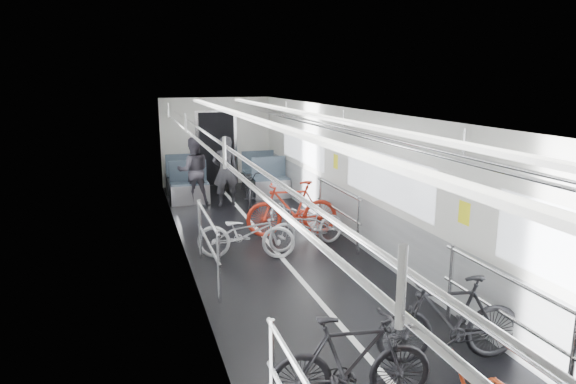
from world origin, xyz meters
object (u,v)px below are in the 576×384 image
bike_left_far (246,233)px  bike_right_mid (308,225)px  bike_right_near (450,319)px  person_standing (225,171)px  bike_left_mid (351,362)px  bike_aisle (250,187)px  bike_right_far (292,209)px  person_seated (194,171)px

bike_left_far → bike_right_mid: 1.16m
bike_right_near → bike_right_mid: bike_right_near is taller
bike_left_far → person_standing: person_standing is taller
person_standing → bike_left_far: bearing=83.2°
bike_right_mid → bike_left_far: bearing=-94.8°
bike_left_mid → bike_left_far: size_ratio=0.93×
bike_left_far → bike_aisle: bike_aisle is taller
person_standing → bike_aisle: bearing=168.0°
person_standing → bike_right_near: bearing=96.2°
bike_left_mid → bike_left_far: bearing=8.3°
bike_right_far → bike_right_near: bearing=10.2°
bike_left_far → bike_right_far: 1.46m
bike_left_far → bike_right_far: size_ratio=0.93×
bike_right_near → bike_right_mid: 3.94m
bike_aisle → bike_right_mid: bearing=-73.9°
bike_right_far → bike_right_mid: bearing=10.6°
person_seated → bike_right_mid: bearing=114.5°
person_standing → person_seated: (-0.67, 0.43, -0.03)m
bike_right_near → bike_right_mid: bearing=-167.2°
bike_left_far → bike_aisle: bearing=4.6°
bike_left_mid → person_standing: bearing=5.6°
bike_right_mid → bike_aisle: bike_aisle is taller
bike_aisle → person_standing: person_standing is taller
bike_right_far → person_seated: 3.42m
bike_right_near → bike_aisle: bearing=-166.3°
bike_right_near → person_standing: bearing=-162.2°
person_seated → bike_aisle: bearing=160.0°
bike_left_far → bike_aisle: 3.62m
bike_left_far → bike_aisle: (0.88, 3.51, 0.00)m
bike_aisle → person_standing: size_ratio=1.00×
bike_left_far → person_seated: bearing=23.4°
person_standing → bike_left_mid: bearing=86.2°
bike_right_mid → bike_right_far: (-0.04, 0.75, 0.12)m
bike_right_near → bike_aisle: bike_right_near is taller
bike_right_near → bike_right_mid: (-0.18, 3.93, -0.07)m
bike_right_mid → bike_right_far: size_ratio=0.89×
bike_right_mid → bike_aisle: (-0.27, 3.32, 0.02)m
bike_left_mid → bike_right_far: size_ratio=0.87×
bike_right_mid → person_seated: bearing=-173.5°
bike_right_near → bike_right_far: bike_right_far is taller
bike_left_mid → bike_aisle: (0.86, 7.66, -0.03)m
bike_left_mid → person_standing: person_standing is taller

